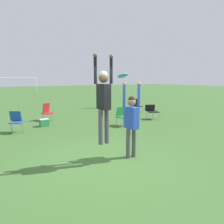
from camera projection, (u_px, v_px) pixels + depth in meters
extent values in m
plane|color=#3D662D|center=(108.00, 162.00, 5.87)|extent=(120.00, 120.00, 0.00)
cylinder|color=#4C4C51|center=(101.00, 127.00, 5.55)|extent=(0.12, 0.12, 0.90)
cylinder|color=#4C4C51|center=(107.00, 126.00, 5.65)|extent=(0.12, 0.12, 0.90)
cube|color=black|center=(104.00, 97.00, 5.49)|extent=(0.21, 0.41, 0.64)
sphere|color=brown|center=(103.00, 78.00, 5.41)|extent=(0.24, 0.24, 0.24)
sphere|color=#B7B2AD|center=(103.00, 75.00, 5.40)|extent=(0.21, 0.21, 0.21)
cylinder|color=black|center=(95.00, 70.00, 5.26)|extent=(0.08, 0.08, 0.68)
sphere|color=brown|center=(95.00, 56.00, 5.21)|extent=(0.10, 0.10, 0.10)
cylinder|color=black|center=(111.00, 70.00, 5.51)|extent=(0.08, 0.08, 0.68)
sphere|color=brown|center=(111.00, 57.00, 5.46)|extent=(0.10, 0.10, 0.10)
cylinder|color=#4C4C51|center=(128.00, 143.00, 6.10)|extent=(0.12, 0.12, 0.84)
cylinder|color=#4C4C51|center=(134.00, 142.00, 6.21)|extent=(0.12, 0.12, 0.84)
cube|color=blue|center=(131.00, 118.00, 6.05)|extent=(0.21, 0.46, 0.60)
sphere|color=#9E704C|center=(132.00, 102.00, 5.98)|extent=(0.23, 0.23, 0.23)
sphere|color=black|center=(132.00, 100.00, 5.97)|extent=(0.19, 0.19, 0.19)
cylinder|color=blue|center=(124.00, 96.00, 5.82)|extent=(0.08, 0.08, 0.63)
sphere|color=#9E704C|center=(124.00, 84.00, 5.77)|extent=(0.10, 0.10, 0.10)
cylinder|color=blue|center=(139.00, 95.00, 6.09)|extent=(0.08, 0.08, 0.63)
sphere|color=#9E704C|center=(139.00, 84.00, 6.04)|extent=(0.10, 0.10, 0.10)
cylinder|color=#2D9EDB|center=(123.00, 76.00, 5.69)|extent=(0.28, 0.26, 0.12)
cylinder|color=gray|center=(45.00, 118.00, 11.25)|extent=(0.02, 0.02, 0.42)
cylinder|color=gray|center=(53.00, 117.00, 11.47)|extent=(0.02, 0.02, 0.42)
cylinder|color=gray|center=(43.00, 117.00, 11.60)|extent=(0.02, 0.02, 0.42)
cylinder|color=gray|center=(51.00, 116.00, 11.83)|extent=(0.02, 0.02, 0.42)
cube|color=#B21E23|center=(48.00, 113.00, 11.51)|extent=(0.70, 0.70, 0.04)
cube|color=#B21E23|center=(46.00, 108.00, 11.66)|extent=(0.48, 0.39, 0.50)
cylinder|color=gray|center=(138.00, 110.00, 14.16)|extent=(0.02, 0.02, 0.42)
cylinder|color=gray|center=(142.00, 109.00, 14.37)|extent=(0.02, 0.02, 0.42)
cylinder|color=gray|center=(134.00, 109.00, 14.48)|extent=(0.02, 0.02, 0.42)
cylinder|color=gray|center=(138.00, 109.00, 14.69)|extent=(0.02, 0.02, 0.42)
cube|color=black|center=(138.00, 106.00, 14.40)|extent=(0.52, 0.52, 0.04)
cube|color=black|center=(136.00, 102.00, 14.53)|extent=(0.47, 0.18, 0.46)
cylinder|color=gray|center=(13.00, 129.00, 8.71)|extent=(0.02, 0.02, 0.45)
cylinder|color=gray|center=(24.00, 128.00, 8.93)|extent=(0.02, 0.02, 0.45)
cylinder|color=gray|center=(11.00, 127.00, 9.05)|extent=(0.02, 0.02, 0.45)
cylinder|color=gray|center=(22.00, 126.00, 9.27)|extent=(0.02, 0.02, 0.45)
cube|color=#235193|center=(17.00, 122.00, 8.96)|extent=(0.68, 0.68, 0.04)
cube|color=#235193|center=(16.00, 116.00, 9.11)|extent=(0.45, 0.38, 0.43)
cylinder|color=gray|center=(153.00, 116.00, 11.67)|extent=(0.02, 0.02, 0.43)
cylinder|color=gray|center=(159.00, 116.00, 11.92)|extent=(0.02, 0.02, 0.43)
cylinder|color=gray|center=(147.00, 115.00, 12.06)|extent=(0.02, 0.02, 0.43)
cylinder|color=gray|center=(153.00, 114.00, 12.31)|extent=(0.02, 0.02, 0.43)
cube|color=black|center=(153.00, 112.00, 11.96)|extent=(0.74, 0.74, 0.04)
cube|color=black|center=(150.00, 108.00, 12.14)|extent=(0.52, 0.35, 0.36)
cylinder|color=gray|center=(122.00, 123.00, 9.94)|extent=(0.02, 0.02, 0.45)
cylinder|color=gray|center=(130.00, 122.00, 10.19)|extent=(0.02, 0.02, 0.45)
cylinder|color=gray|center=(117.00, 121.00, 10.32)|extent=(0.02, 0.02, 0.45)
cylinder|color=gray|center=(125.00, 120.00, 10.57)|extent=(0.02, 0.02, 0.45)
cube|color=#1E753D|center=(124.00, 117.00, 10.22)|extent=(0.66, 0.66, 0.04)
cube|color=#1E753D|center=(121.00, 111.00, 10.40)|extent=(0.55, 0.25, 0.43)
cylinder|color=navy|center=(102.00, 103.00, 16.42)|extent=(0.12, 0.12, 0.80)
cylinder|color=navy|center=(104.00, 103.00, 16.54)|extent=(0.12, 0.12, 0.80)
cube|color=orange|center=(103.00, 94.00, 16.38)|extent=(0.50, 0.40, 0.56)
sphere|color=beige|center=(103.00, 88.00, 16.31)|extent=(0.22, 0.22, 0.22)
sphere|color=black|center=(103.00, 87.00, 16.30)|extent=(0.18, 0.18, 0.18)
cylinder|color=orange|center=(100.00, 94.00, 16.24)|extent=(0.08, 0.08, 0.60)
sphere|color=beige|center=(100.00, 98.00, 16.29)|extent=(0.10, 0.10, 0.10)
cylinder|color=orange|center=(106.00, 94.00, 16.52)|extent=(0.08, 0.08, 0.60)
sphere|color=beige|center=(106.00, 98.00, 16.56)|extent=(0.10, 0.10, 0.10)
cube|color=#2D8C4C|center=(44.00, 123.00, 10.20)|extent=(0.39, 0.30, 0.32)
cube|color=silver|center=(44.00, 119.00, 10.18)|extent=(0.40, 0.31, 0.02)
cylinder|color=white|center=(37.00, 85.00, 37.23)|extent=(0.10, 0.10, 2.30)
cylinder|color=white|center=(14.00, 78.00, 35.17)|extent=(7.00, 0.10, 0.10)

